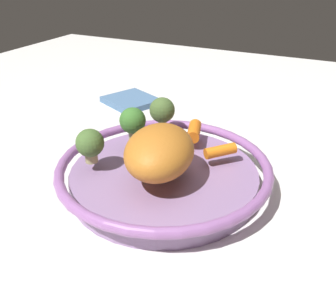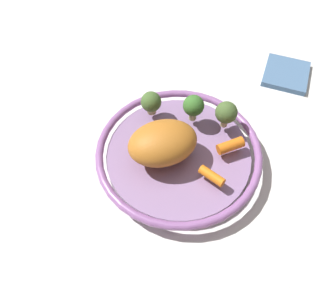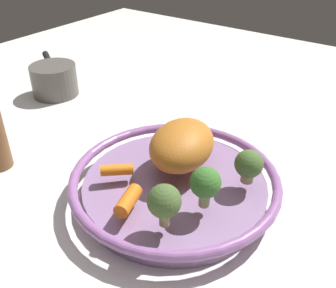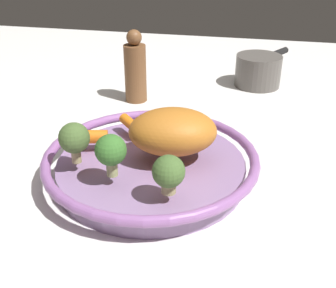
{
  "view_description": "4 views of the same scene",
  "coord_description": "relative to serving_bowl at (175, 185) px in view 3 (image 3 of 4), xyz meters",
  "views": [
    {
      "loc": [
        0.46,
        0.23,
        0.34
      ],
      "look_at": [
        0.01,
        0.01,
        0.09
      ],
      "focal_mm": 40.5,
      "sensor_mm": 36.0,
      "label": 1
    },
    {
      "loc": [
        0.05,
        0.37,
        0.58
      ],
      "look_at": [
        0.02,
        0.01,
        0.07
      ],
      "focal_mm": 34.97,
      "sensor_mm": 36.0,
      "label": 2
    },
    {
      "loc": [
        -0.4,
        -0.28,
        0.41
      ],
      "look_at": [
        0.01,
        0.02,
        0.09
      ],
      "focal_mm": 40.96,
      "sensor_mm": 36.0,
      "label": 3
    },
    {
      "loc": [
        0.15,
        -0.54,
        0.36
      ],
      "look_at": [
        0.03,
        0.0,
        0.06
      ],
      "focal_mm": 44.34,
      "sensor_mm": 36.0,
      "label": 4
    }
  ],
  "objects": [
    {
      "name": "baby_carrot_back",
      "position": [
        -0.05,
        0.07,
        0.03
      ],
      "size": [
        0.05,
        0.05,
        0.02
      ],
      "primitive_type": "cylinder",
      "rotation": [
        1.62,
        0.0,
        0.79
      ],
      "color": "orange",
      "rests_on": "serving_bowl"
    },
    {
      "name": "baby_carrot_center",
      "position": [
        -0.1,
        0.01,
        0.03
      ],
      "size": [
        0.06,
        0.04,
        0.02
      ],
      "primitive_type": "cylinder",
      "rotation": [
        1.54,
        0.0,
        5.02
      ],
      "color": "orange",
      "rests_on": "serving_bowl"
    },
    {
      "name": "broccoli_floret_large",
      "position": [
        -0.04,
        -0.08,
        0.06
      ],
      "size": [
        0.04,
        0.04,
        0.06
      ],
      "color": "#9CA466",
      "rests_on": "serving_bowl"
    },
    {
      "name": "roast_chicken_piece",
      "position": [
        0.03,
        0.01,
        0.06
      ],
      "size": [
        0.15,
        0.13,
        0.07
      ],
      "primitive_type": "ellipsoid",
      "rotation": [
        0.0,
        0.0,
        0.24
      ],
      "color": "#BD6E24",
      "rests_on": "serving_bowl"
    },
    {
      "name": "saucepan",
      "position": [
        0.15,
        0.47,
        0.01
      ],
      "size": [
        0.13,
        0.17,
        0.08
      ],
      "color": "#56514C",
      "rests_on": "ground_plane"
    },
    {
      "name": "ground_plane",
      "position": [
        0.0,
        0.0,
        -0.03
      ],
      "size": [
        1.89,
        1.89,
        0.0
      ],
      "primitive_type": "plane",
      "color": "silver"
    },
    {
      "name": "serving_bowl",
      "position": [
        0.0,
        0.0,
        0.0
      ],
      "size": [
        0.34,
        0.34,
        0.05
      ],
      "color": "#8E709E",
      "rests_on": "ground_plane"
    },
    {
      "name": "broccoli_floret_edge",
      "position": [
        -0.1,
        -0.05,
        0.06
      ],
      "size": [
        0.05,
        0.05,
        0.06
      ],
      "color": "tan",
      "rests_on": "serving_bowl"
    },
    {
      "name": "broccoli_floret_small",
      "position": [
        0.05,
        -0.1,
        0.05
      ],
      "size": [
        0.04,
        0.04,
        0.05
      ],
      "color": "tan",
      "rests_on": "serving_bowl"
    }
  ]
}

